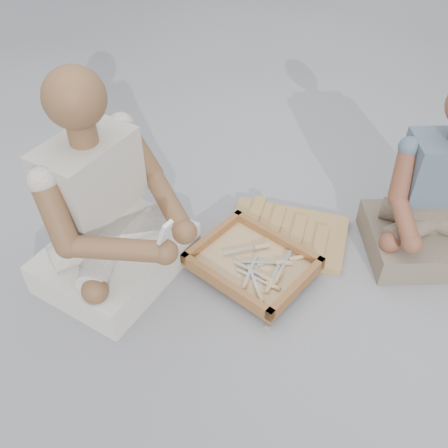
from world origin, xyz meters
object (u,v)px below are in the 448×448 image
Objects in this scene: carved_panel at (286,234)px; tool_tray at (252,263)px; companion at (439,203)px; craftsman at (107,215)px.

tool_tray reaches higher than carved_panel.
carved_panel is at bearing -8.48° from companion.
carved_panel is 0.67× the size of companion.
companion is at bearing 126.62° from craftsman.
craftsman is (-0.51, -0.36, 0.28)m from tool_tray.
carved_panel is 0.72m from companion.
tool_tray is (-0.00, -0.30, 0.04)m from carved_panel.
tool_tray is 0.69m from craftsman.
companion is (0.57, 0.63, 0.23)m from tool_tray.
carved_panel is at bearing 136.30° from craftsman.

